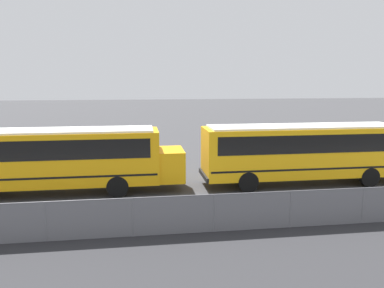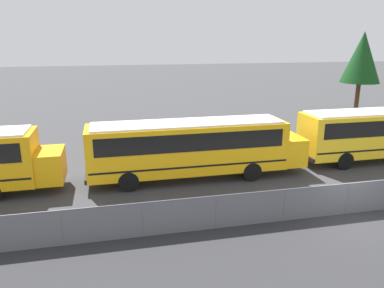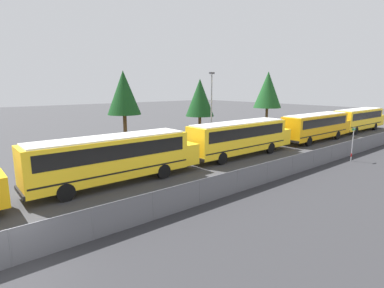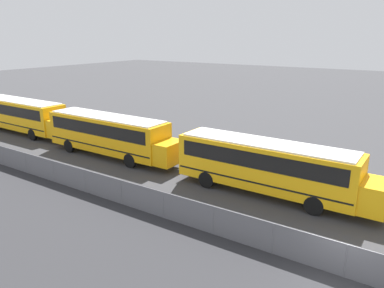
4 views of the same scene
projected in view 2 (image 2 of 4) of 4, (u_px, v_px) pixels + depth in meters
The scene contains 4 objects.
ground_plane at pixel (345, 214), 16.96m from camera, with size 200.00×200.00×0.00m, color #38383A.
fence at pixel (347, 198), 16.75m from camera, with size 115.78×0.07×1.49m.
school_bus_3 at pixel (193, 145), 20.75m from camera, with size 12.35×2.52×3.29m.
tree_0 at pixel (362, 58), 37.75m from camera, with size 3.91×3.91×8.35m.
Camera 2 is at (-10.18, -13.54, 7.69)m, focal length 35.00 mm.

